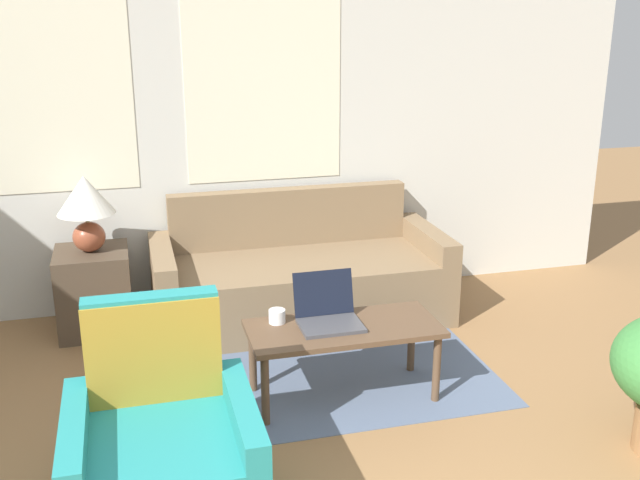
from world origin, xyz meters
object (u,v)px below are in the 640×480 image
(couch, at_px, (299,279))
(table_lamp, at_px, (86,203))
(coffee_table, at_px, (344,335))
(armchair, at_px, (163,460))
(cup_navy, at_px, (277,316))
(laptop, at_px, (328,313))

(couch, bearing_deg, table_lamp, 175.67)
(couch, height_order, coffee_table, couch)
(couch, bearing_deg, armchair, -118.16)
(armchair, relative_size, table_lamp, 1.83)
(armchair, relative_size, cup_navy, 9.97)
(laptop, bearing_deg, armchair, -138.10)
(table_lamp, distance_m, laptop, 1.81)
(couch, height_order, laptop, couch)
(cup_navy, bearing_deg, table_lamp, 131.45)
(couch, distance_m, laptop, 1.14)
(laptop, bearing_deg, cup_navy, 164.05)
(couch, relative_size, laptop, 5.90)
(laptop, bearing_deg, coffee_table, -40.47)
(armchair, bearing_deg, laptop, 41.90)
(laptop, height_order, cup_navy, laptop)
(laptop, bearing_deg, couch, 84.94)
(armchair, distance_m, coffee_table, 1.31)
(couch, height_order, cup_navy, couch)
(table_lamp, relative_size, cup_navy, 5.46)
(couch, bearing_deg, coffee_table, -91.24)
(couch, relative_size, table_lamp, 3.96)
(coffee_table, bearing_deg, couch, 88.76)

